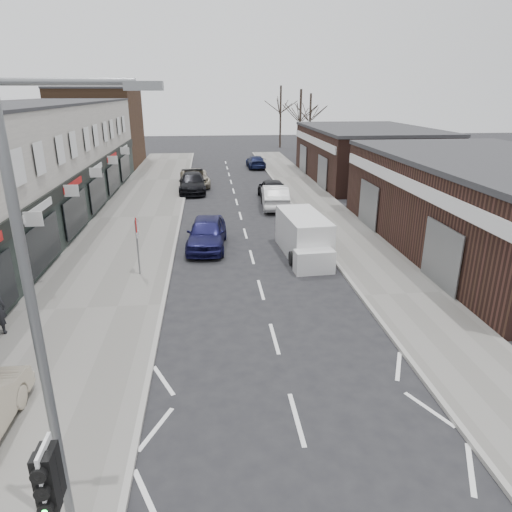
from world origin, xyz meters
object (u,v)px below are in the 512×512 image
object	(u,v)px
street_lamp	(46,315)
parked_car_right_b	(272,189)
parked_car_right_a	(275,196)
parked_car_right_c	(256,162)
parked_car_left_b	(192,183)
traffic_light	(51,491)
warning_sign	(137,229)
parked_car_left_c	(195,178)
parked_car_left_a	(207,233)
white_van	(304,237)

from	to	relation	value
street_lamp	parked_car_right_b	bearing A→B (deg)	75.11
street_lamp	parked_car_right_a	size ratio (longest dim) A/B	1.62
street_lamp	parked_car_right_c	xyz separation A→B (m)	(7.59, 42.57, -3.97)
street_lamp	parked_car_left_b	bearing A→B (deg)	87.79
traffic_light	warning_sign	bearing A→B (deg)	93.10
street_lamp	parked_car_right_b	xyz separation A→B (m)	(7.27, 27.32, -3.81)
parked_car_left_b	parked_car_right_b	world-z (taller)	parked_car_right_b
traffic_light	warning_sign	world-z (taller)	traffic_light
street_lamp	parked_car_left_c	size ratio (longest dim) A/B	1.56
parked_car_left_c	parked_car_right_b	size ratio (longest dim) A/B	1.08
traffic_light	parked_car_left_b	world-z (taller)	traffic_light
parked_car_right_b	parked_car_right_c	distance (m)	15.25
parked_car_right_a	parked_car_right_c	distance (m)	17.79
warning_sign	parked_car_left_b	size ratio (longest dim) A/B	0.51
parked_car_left_a	parked_car_left_b	bearing A→B (deg)	99.41
parked_car_left_c	warning_sign	bearing A→B (deg)	-100.66
parked_car_left_a	warning_sign	bearing A→B (deg)	-123.78
parked_car_left_a	parked_car_left_b	xyz separation A→B (m)	(-1.14, 14.18, -0.05)
traffic_light	warning_sign	xyz separation A→B (m)	(-0.76, 14.02, -0.21)
parked_car_left_a	parked_car_right_a	distance (m)	9.56
traffic_light	parked_car_right_a	xyz separation A→B (m)	(6.98, 26.00, -1.60)
traffic_light	warning_sign	size ratio (longest dim) A/B	1.15
traffic_light	parked_car_left_c	xyz separation A→B (m)	(1.20, 34.39, -1.70)
traffic_light	street_lamp	xyz separation A→B (m)	(-0.13, 1.22, 2.20)
parked_car_right_a	parked_car_right_b	size ratio (longest dim) A/B	1.04
parked_car_left_a	parked_car_left_b	size ratio (longest dim) A/B	0.91
street_lamp	parked_car_left_a	world-z (taller)	street_lamp
street_lamp	warning_sign	world-z (taller)	street_lamp
parked_car_left_a	white_van	bearing A→B (deg)	-14.23
street_lamp	parked_car_left_a	xyz separation A→B (m)	(2.33, 16.51, -3.80)
parked_car_left_a	parked_car_left_b	distance (m)	14.22
parked_car_right_c	traffic_light	bearing A→B (deg)	79.36
street_lamp	parked_car_right_b	distance (m)	28.53
parked_car_left_a	parked_car_right_a	bearing A→B (deg)	64.83
warning_sign	parked_car_right_b	world-z (taller)	warning_sign
street_lamp	white_van	xyz separation A→B (m)	(7.14, 14.85, -3.66)
street_lamp	white_van	distance (m)	16.87
parked_car_left_c	traffic_light	bearing A→B (deg)	-97.17
warning_sign	white_van	world-z (taller)	warning_sign
warning_sign	parked_car_right_b	xyz separation A→B (m)	(7.90, 14.52, -1.39)
parked_car_right_a	parked_car_right_b	xyz separation A→B (m)	(0.16, 2.54, -0.00)
parked_car_left_c	parked_car_left_b	bearing A→B (deg)	-98.27
street_lamp	parked_car_right_c	size ratio (longest dim) A/B	1.79
parked_car_left_b	traffic_light	bearing A→B (deg)	-93.31
parked_car_left_c	parked_car_right_c	xyz separation A→B (m)	(6.27, 9.40, -0.06)
parked_car_left_c	parked_car_right_b	distance (m)	8.34
white_van	parked_car_right_a	world-z (taller)	white_van
traffic_light	street_lamp	bearing A→B (deg)	95.88
traffic_light	warning_sign	distance (m)	14.04
traffic_light	parked_car_left_a	size ratio (longest dim) A/B	0.65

